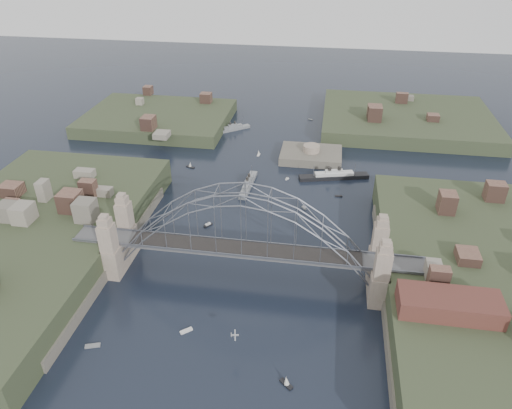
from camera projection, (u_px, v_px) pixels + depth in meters
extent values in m
plane|color=black|center=(244.00, 276.00, 117.30)|extent=(500.00, 500.00, 0.00)
cube|color=#4F5052|center=(244.00, 250.00, 113.19)|extent=(84.00, 6.00, 0.70)
cube|color=slate|center=(242.00, 256.00, 110.37)|extent=(84.00, 0.25, 0.50)
cube|color=slate|center=(246.00, 241.00, 115.45)|extent=(84.00, 0.25, 0.50)
cube|color=black|center=(244.00, 248.00, 112.91)|extent=(55.20, 5.20, 0.35)
cube|color=gray|center=(109.00, 247.00, 112.83)|extent=(3.40, 3.40, 17.70)
cube|color=gray|center=(126.00, 224.00, 121.30)|extent=(3.40, 3.40, 17.70)
cube|color=gray|center=(381.00, 274.00, 104.21)|extent=(3.40, 3.40, 17.70)
cube|color=gray|center=(379.00, 247.00, 112.69)|extent=(3.40, 3.40, 17.70)
cube|color=gray|center=(121.00, 251.00, 119.55)|extent=(4.08, 13.80, 8.00)
cube|color=gray|center=(377.00, 277.00, 110.94)|extent=(4.08, 13.80, 8.00)
cube|color=#303A23|center=(26.00, 248.00, 124.20)|extent=(50.00, 90.00, 12.00)
cube|color=#585347|center=(108.00, 259.00, 121.64)|extent=(6.00, 70.00, 4.00)
cube|color=#303A23|center=(495.00, 296.00, 108.34)|extent=(50.00, 90.00, 12.00)
cube|color=#585347|center=(393.00, 288.00, 111.93)|extent=(6.00, 70.00, 4.00)
cube|color=#303A23|center=(158.00, 122.00, 205.07)|extent=(60.00, 45.00, 9.00)
cube|color=#303A23|center=(406.00, 124.00, 203.29)|extent=(70.00, 55.00, 9.50)
cube|color=#585347|center=(311.00, 160.00, 175.23)|extent=(22.00, 16.00, 7.00)
cylinder|color=gray|center=(311.00, 148.00, 172.82)|extent=(6.00, 6.00, 2.40)
cube|color=#592D26|center=(450.00, 304.00, 94.28)|extent=(20.00, 8.00, 4.00)
cube|color=#4F5052|center=(425.00, 391.00, 87.88)|extent=(4.00, 22.00, 1.40)
cube|color=gray|center=(248.00, 185.00, 156.68)|extent=(3.22, 18.23, 1.61)
cube|color=gray|center=(248.00, 182.00, 156.06)|extent=(2.25, 10.05, 1.21)
cube|color=gray|center=(248.00, 180.00, 155.59)|extent=(1.53, 4.59, 0.81)
cylinder|color=black|center=(247.00, 180.00, 154.16)|extent=(0.87, 0.87, 1.61)
cylinder|color=black|center=(249.00, 176.00, 156.30)|extent=(0.87, 0.87, 1.61)
cylinder|color=slate|center=(244.00, 186.00, 150.76)|extent=(0.16, 0.16, 4.03)
cylinder|color=slate|center=(252.00, 171.00, 159.91)|extent=(0.16, 0.16, 4.03)
cube|color=gray|center=(233.00, 130.00, 198.41)|extent=(13.26, 11.36, 1.54)
cube|color=gray|center=(233.00, 127.00, 197.82)|extent=(7.56, 6.58, 1.15)
cube|color=gray|center=(233.00, 125.00, 197.37)|extent=(3.72, 3.33, 0.77)
cylinder|color=black|center=(230.00, 124.00, 196.56)|extent=(0.76, 0.76, 1.54)
cylinder|color=black|center=(235.00, 123.00, 197.49)|extent=(0.76, 0.76, 1.54)
cylinder|color=slate|center=(223.00, 126.00, 195.14)|extent=(0.15, 0.15, 3.85)
cylinder|color=slate|center=(242.00, 122.00, 199.11)|extent=(0.15, 0.15, 3.85)
cube|color=black|center=(334.00, 177.00, 161.53)|extent=(23.68, 9.17, 1.72)
cube|color=silver|center=(334.00, 174.00, 160.87)|extent=(13.19, 5.66, 1.29)
cube|color=silver|center=(334.00, 171.00, 160.37)|extent=(6.17, 3.23, 0.86)
cylinder|color=black|center=(330.00, 170.00, 159.85)|extent=(1.16, 1.16, 1.72)
cylinder|color=black|center=(339.00, 169.00, 160.13)|extent=(1.16, 1.16, 1.72)
cylinder|color=slate|center=(314.00, 171.00, 159.50)|extent=(0.17, 0.17, 4.30)
cylinder|color=slate|center=(355.00, 169.00, 160.70)|extent=(0.17, 0.17, 4.30)
cube|color=#ABAFB3|center=(235.00, 335.00, 93.23)|extent=(1.51, 0.57, 0.26)
cube|color=#ABAFB3|center=(235.00, 335.00, 93.20)|extent=(0.85, 2.97, 0.06)
cube|color=#ABAFB3|center=(231.00, 335.00, 93.12)|extent=(0.33, 0.94, 0.33)
cube|color=silver|center=(208.00, 225.00, 136.65)|extent=(2.38, 2.67, 0.45)
cube|color=silver|center=(208.00, 224.00, 136.44)|extent=(1.60, 1.74, 0.40)
cylinder|color=black|center=(208.00, 223.00, 136.21)|extent=(0.16, 0.16, 0.70)
cube|color=silver|center=(304.00, 208.00, 144.76)|extent=(1.67, 2.01, 0.45)
cube|color=silver|center=(304.00, 207.00, 144.55)|extent=(1.13, 1.30, 0.40)
cylinder|color=black|center=(304.00, 206.00, 144.32)|extent=(0.16, 0.16, 0.70)
cube|color=silver|center=(186.00, 331.00, 101.53)|extent=(2.65, 2.43, 0.45)
cube|color=silver|center=(339.00, 196.00, 151.07)|extent=(2.40, 1.08, 0.45)
cube|color=silver|center=(190.00, 167.00, 168.83)|extent=(3.32, 2.15, 0.45)
cylinder|color=slate|center=(190.00, 164.00, 168.29)|extent=(0.08, 0.08, 2.20)
cone|color=silver|center=(190.00, 164.00, 168.29)|extent=(1.53, 1.39, 1.92)
cube|color=silver|center=(287.00, 179.00, 160.96)|extent=(1.33, 1.56, 0.45)
cube|color=silver|center=(287.00, 178.00, 160.75)|extent=(0.90, 1.01, 0.40)
cylinder|color=black|center=(287.00, 177.00, 160.52)|extent=(0.16, 0.16, 0.70)
cube|color=silver|center=(286.00, 384.00, 89.88)|extent=(2.84, 2.65, 0.45)
cylinder|color=slate|center=(286.00, 380.00, 89.34)|extent=(0.08, 0.08, 2.20)
cone|color=silver|center=(286.00, 380.00, 89.34)|extent=(1.59, 1.57, 1.92)
cube|color=silver|center=(259.00, 155.00, 177.54)|extent=(0.98, 2.33, 0.45)
cylinder|color=slate|center=(259.00, 152.00, 177.00)|extent=(0.08, 0.08, 2.20)
cone|color=silver|center=(259.00, 152.00, 177.00)|extent=(1.12, 1.34, 1.92)
cube|color=silver|center=(377.00, 243.00, 129.09)|extent=(2.69, 1.99, 0.45)
cube|color=silver|center=(93.00, 346.00, 97.94)|extent=(3.25, 1.96, 0.45)
cube|color=silver|center=(310.00, 120.00, 208.97)|extent=(2.16, 1.41, 0.45)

